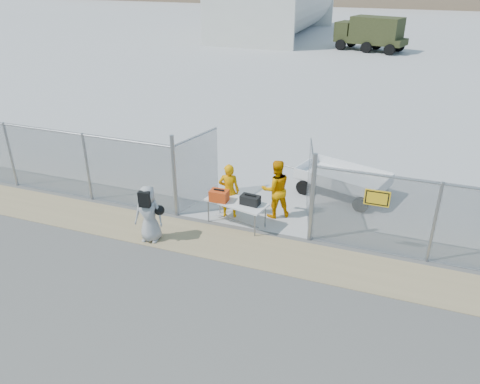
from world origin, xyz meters
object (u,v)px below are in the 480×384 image
at_px(security_worker_left, 229,191).
at_px(utility_trailer, 343,181).
at_px(security_worker_right, 276,189).
at_px(visitor, 149,214).
at_px(folding_table, 237,213).

height_order(security_worker_left, utility_trailer, security_worker_left).
xyz_separation_m(security_worker_left, security_worker_right, (1.26, 0.49, 0.05)).
height_order(security_worker_right, visitor, security_worker_right).
distance_m(security_worker_left, security_worker_right, 1.35).
relative_size(folding_table, visitor, 1.10).
relative_size(folding_table, utility_trailer, 0.48).
relative_size(security_worker_left, security_worker_right, 0.94).
relative_size(security_worker_left, visitor, 1.05).
height_order(folding_table, security_worker_right, security_worker_right).
relative_size(security_worker_right, visitor, 1.11).
bearing_deg(visitor, utility_trailer, 37.86).
xyz_separation_m(folding_table, visitor, (-1.89, -1.56, 0.42)).
height_order(folding_table, visitor, visitor).
bearing_deg(security_worker_left, security_worker_right, -173.20).
bearing_deg(utility_trailer, visitor, -117.02).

